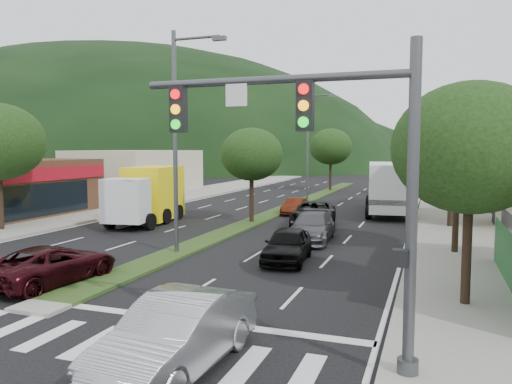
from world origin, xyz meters
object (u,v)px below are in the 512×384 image
at_px(car_queue_d, 313,214).
at_px(box_truck, 149,197).
at_px(motorhome, 388,187).
at_px(tree_r_a, 471,148).
at_px(streetlight_near, 179,131).
at_px(suv_maroon, 52,265).
at_px(tree_med_near, 252,154).
at_px(streetlight_mid, 310,140).
at_px(tree_r_e, 445,148).
at_px(car_queue_a, 287,245).
at_px(tree_r_b, 458,143).
at_px(tree_r_d, 448,144).
at_px(traffic_signal, 335,156).
at_px(car_queue_c, 295,206).
at_px(sedan_silver, 177,334).
at_px(tree_med_far, 331,147).
at_px(tree_r_c, 452,150).
at_px(car_queue_b, 312,227).

relative_size(car_queue_d, box_truck, 0.71).
bearing_deg(motorhome, tree_r_a, -86.14).
relative_size(tree_r_a, streetlight_near, 0.66).
relative_size(suv_maroon, car_queue_d, 0.92).
height_order(tree_r_a, car_queue_d, tree_r_a).
height_order(tree_med_near, streetlight_mid, streetlight_mid).
bearing_deg(streetlight_near, streetlight_mid, 90.00).
xyz_separation_m(tree_r_e, car_queue_a, (-6.78, -31.82, -4.17)).
bearing_deg(car_queue_a, streetlight_near, 176.71).
bearing_deg(suv_maroon, tree_r_b, -137.94).
relative_size(tree_r_a, car_queue_d, 1.22).
bearing_deg(streetlight_near, tree_r_e, 69.77).
relative_size(tree_r_d, car_queue_a, 1.68).
bearing_deg(traffic_signal, tree_r_e, 85.91).
relative_size(tree_r_d, car_queue_c, 2.00).
distance_m(tree_med_near, streetlight_mid, 15.05).
xyz_separation_m(tree_r_a, tree_r_d, (0.00, 26.00, 0.36)).
bearing_deg(streetlight_near, motorhome, 66.92).
height_order(tree_r_d, sedan_silver, tree_r_d).
bearing_deg(tree_med_far, car_queue_c, -85.88).
height_order(tree_r_a, motorhome, tree_r_a).
xyz_separation_m(car_queue_a, car_queue_c, (-3.72, 15.00, -0.13)).
bearing_deg(tree_r_c, tree_med_far, 116.57).
bearing_deg(tree_r_c, car_queue_b, -135.31).
bearing_deg(tree_med_near, sedan_silver, -74.18).
height_order(car_queue_a, car_queue_b, car_queue_b).
relative_size(tree_r_a, suv_maroon, 1.33).
relative_size(tree_r_c, tree_r_e, 0.97).
height_order(suv_maroon, car_queue_a, car_queue_a).
bearing_deg(car_queue_b, sedan_silver, -91.11).
distance_m(traffic_signal, tree_med_near, 21.53).
relative_size(tree_r_b, car_queue_d, 1.28).
bearing_deg(box_truck, sedan_silver, 115.46).
distance_m(tree_r_e, streetlight_mid, 13.73).
height_order(tree_r_b, car_queue_b, tree_r_b).
bearing_deg(tree_r_a, tree_med_far, 106.70).
bearing_deg(traffic_signal, car_queue_d, 104.22).
bearing_deg(car_queue_c, box_truck, -136.47).
bearing_deg(streetlight_mid, tree_r_a, -67.87).
distance_m(tree_r_b, tree_med_near, 13.43).
relative_size(tree_r_a, car_queue_b, 1.30).
height_order(traffic_signal, car_queue_b, traffic_signal).
bearing_deg(tree_r_a, streetlight_near, 161.27).
xyz_separation_m(suv_maroon, car_queue_c, (3.21, 21.18, -0.10)).
bearing_deg(tree_r_b, tree_r_d, 90.00).
distance_m(tree_med_near, streetlight_near, 10.07).
xyz_separation_m(tree_r_d, tree_med_near, (-12.00, -12.00, -0.75)).
bearing_deg(streetlight_mid, tree_r_d, -14.27).
distance_m(suv_maroon, car_queue_b, 13.09).
distance_m(sedan_silver, motorhome, 28.75).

